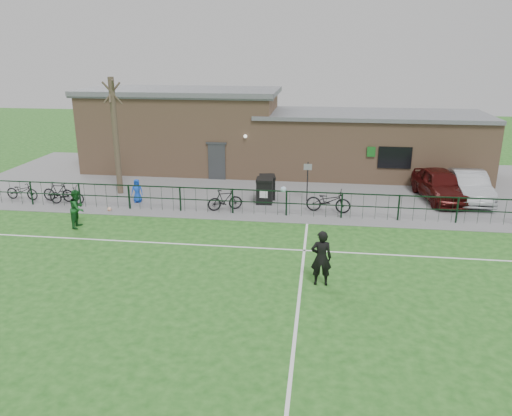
# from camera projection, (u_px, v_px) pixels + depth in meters

# --- Properties ---
(ground) EXTENTS (90.00, 90.00, 0.00)m
(ground) POSITION_uv_depth(u_px,v_px,m) (235.00, 297.00, 15.56)
(ground) COLOR #1F5619
(ground) RESTS_ON ground
(paving_strip) EXTENTS (34.00, 13.00, 0.02)m
(paving_strip) POSITION_uv_depth(u_px,v_px,m) (276.00, 184.00, 28.28)
(paving_strip) COLOR slate
(paving_strip) RESTS_ON ground
(pitch_line_touch) EXTENTS (28.00, 0.10, 0.01)m
(pitch_line_touch) POSITION_uv_depth(u_px,v_px,m) (264.00, 216.00, 22.91)
(pitch_line_touch) COLOR white
(pitch_line_touch) RESTS_ON ground
(pitch_line_mid) EXTENTS (28.00, 0.10, 0.01)m
(pitch_line_mid) POSITION_uv_depth(u_px,v_px,m) (253.00, 248.00, 19.33)
(pitch_line_mid) COLOR white
(pitch_line_mid) RESTS_ON ground
(pitch_line_perp) EXTENTS (0.10, 16.00, 0.01)m
(pitch_line_perp) POSITION_uv_depth(u_px,v_px,m) (299.00, 301.00, 15.31)
(pitch_line_perp) COLOR white
(pitch_line_perp) RESTS_ON ground
(perimeter_fence) EXTENTS (28.00, 0.10, 1.20)m
(perimeter_fence) POSITION_uv_depth(u_px,v_px,m) (265.00, 202.00, 22.91)
(perimeter_fence) COLOR black
(perimeter_fence) RESTS_ON ground
(bare_tree) EXTENTS (0.30, 0.30, 6.00)m
(bare_tree) POSITION_uv_depth(u_px,v_px,m) (116.00, 137.00, 25.54)
(bare_tree) COLOR #473A2B
(bare_tree) RESTS_ON ground
(wheelie_bin_left) EXTENTS (0.88, 0.96, 1.12)m
(wheelie_bin_left) POSITION_uv_depth(u_px,v_px,m) (267.00, 188.00, 25.35)
(wheelie_bin_left) COLOR black
(wheelie_bin_left) RESTS_ON paving_strip
(wheelie_bin_right) EXTENTS (0.81, 0.91, 1.17)m
(wheelie_bin_right) POSITION_uv_depth(u_px,v_px,m) (265.00, 191.00, 24.63)
(wheelie_bin_right) COLOR black
(wheelie_bin_right) RESTS_ON paving_strip
(sign_post) EXTENTS (0.07, 0.07, 2.00)m
(sign_post) POSITION_uv_depth(u_px,v_px,m) (307.00, 182.00, 24.77)
(sign_post) COLOR black
(sign_post) RESTS_ON paving_strip
(car_maroon) EXTENTS (2.56, 4.82, 1.56)m
(car_maroon) POSITION_uv_depth(u_px,v_px,m) (440.00, 185.00, 25.09)
(car_maroon) COLOR #410D0B
(car_maroon) RESTS_ON paving_strip
(car_silver) EXTENTS (1.59, 4.46, 1.46)m
(car_silver) POSITION_uv_depth(u_px,v_px,m) (469.00, 186.00, 25.03)
(car_silver) COLOR #A7A9AF
(car_silver) RESTS_ON paving_strip
(bicycle_a) EXTENTS (1.77, 0.73, 0.91)m
(bicycle_a) POSITION_uv_depth(u_px,v_px,m) (22.00, 191.00, 25.20)
(bicycle_a) COLOR black
(bicycle_a) RESTS_ON paving_strip
(bicycle_b) EXTENTS (1.71, 0.59, 1.01)m
(bicycle_b) POSITION_uv_depth(u_px,v_px,m) (58.00, 192.00, 24.85)
(bicycle_b) COLOR black
(bicycle_b) RESTS_ON paving_strip
(bicycle_c) EXTENTS (1.76, 0.66, 0.92)m
(bicycle_c) POSITION_uv_depth(u_px,v_px,m) (67.00, 195.00, 24.49)
(bicycle_c) COLOR black
(bicycle_c) RESTS_ON paving_strip
(bicycle_d) EXTENTS (1.72, 1.10, 1.00)m
(bicycle_d) POSITION_uv_depth(u_px,v_px,m) (225.00, 200.00, 23.55)
(bicycle_d) COLOR black
(bicycle_d) RESTS_ON paving_strip
(bicycle_e) EXTENTS (2.15, 0.97, 1.09)m
(bicycle_e) POSITION_uv_depth(u_px,v_px,m) (328.00, 201.00, 23.26)
(bicycle_e) COLOR black
(bicycle_e) RESTS_ON paving_strip
(spectator_child) EXTENTS (0.62, 0.45, 1.17)m
(spectator_child) POSITION_uv_depth(u_px,v_px,m) (137.00, 191.00, 24.73)
(spectator_child) COLOR blue
(spectator_child) RESTS_ON paving_strip
(goalkeeper_kick) EXTENTS (1.95, 3.21, 2.49)m
(goalkeeper_kick) POSITION_uv_depth(u_px,v_px,m) (320.00, 257.00, 16.13)
(goalkeeper_kick) COLOR black
(goalkeeper_kick) RESTS_ON ground
(outfield_player) EXTENTS (0.66, 0.83, 1.66)m
(outfield_player) POSITION_uv_depth(u_px,v_px,m) (78.00, 208.00, 21.32)
(outfield_player) COLOR #185421
(outfield_player) RESTS_ON ground
(ball_ground) EXTENTS (0.20, 0.20, 0.20)m
(ball_ground) POSITION_uv_depth(u_px,v_px,m) (109.00, 209.00, 23.57)
(ball_ground) COLOR white
(ball_ground) RESTS_ON ground
(clubhouse) EXTENTS (24.25, 5.40, 4.96)m
(clubhouse) POSITION_uv_depth(u_px,v_px,m) (267.00, 135.00, 30.53)
(clubhouse) COLOR tan
(clubhouse) RESTS_ON ground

